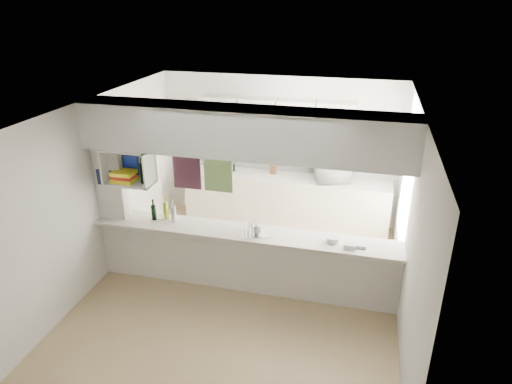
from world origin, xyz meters
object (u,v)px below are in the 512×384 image
(microwave, at_px, (332,173))
(bowl, at_px, (336,162))
(dish_rack, at_px, (255,228))
(wine_bottles, at_px, (165,212))

(microwave, xyz_separation_m, bowl, (0.05, 0.02, 0.19))
(dish_rack, bearing_deg, microwave, 51.69)
(bowl, bearing_deg, wine_bottles, -136.88)
(bowl, height_order, wine_bottles, bowl)
(microwave, bearing_deg, bowl, -177.76)
(microwave, distance_m, wine_bottles, 2.96)
(dish_rack, distance_m, wine_bottles, 1.33)
(wine_bottles, bearing_deg, bowl, 43.12)
(microwave, height_order, wine_bottles, wine_bottles)
(bowl, xyz_separation_m, dish_rack, (-0.87, -2.13, -0.26))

